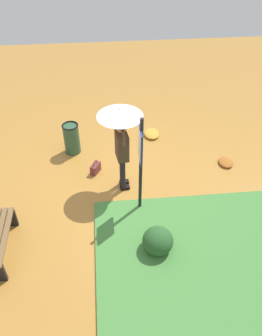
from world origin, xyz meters
TOP-DOWN VIEW (x-y plane):
  - ground_plane at (0.00, 0.00)m, footprint 18.00×18.00m
  - grass_verge at (-3.05, -1.36)m, footprint 4.80×4.00m
  - person_with_umbrella at (-0.06, -0.02)m, footprint 0.96×0.96m
  - info_sign_post at (-0.84, -0.34)m, footprint 0.44×0.07m
  - handbag at (0.42, 0.59)m, footprint 0.33×0.27m
  - trash_bin at (1.31, 1.17)m, footprint 0.42×0.42m
  - shrub_cluster at (-1.96, -0.58)m, footprint 0.65×0.60m
  - leaf_pile_near_person at (1.83, -0.99)m, footprint 0.53×0.42m
  - leaf_pile_by_bench at (0.43, -2.68)m, footprint 0.44×0.36m

SIDE VIEW (x-z plane):
  - ground_plane at x=0.00m, z-range 0.00..0.00m
  - grass_verge at x=-3.05m, z-range 0.00..0.05m
  - leaf_pile_by_bench at x=0.43m, z-range 0.00..0.10m
  - leaf_pile_near_person at x=1.83m, z-range 0.00..0.12m
  - handbag at x=0.42m, z-range -0.06..0.31m
  - shrub_cluster at x=-1.96m, z-range -0.02..0.52m
  - trash_bin at x=1.31m, z-range 0.00..0.84m
  - info_sign_post at x=-0.84m, z-range 0.29..2.59m
  - person_with_umbrella at x=-0.06m, z-range 0.53..2.57m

